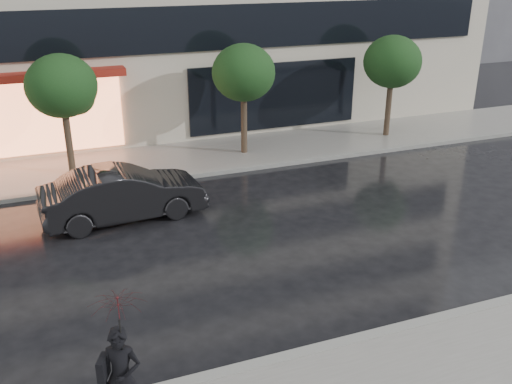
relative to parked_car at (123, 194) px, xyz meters
name	(u,v)px	position (x,y,z in m)	size (l,w,h in m)	color
ground	(273,328)	(1.90, -6.13, -0.73)	(120.00, 120.00, 0.00)	black
sidewalk_far	(161,161)	(1.90, 4.12, -0.67)	(60.00, 3.50, 0.12)	slate
curb_near	(295,356)	(1.90, -7.13, -0.66)	(60.00, 0.25, 0.14)	gray
curb_far	(173,178)	(1.90, 2.37, -0.66)	(60.00, 0.25, 0.14)	gray
tree_mid_west	(64,88)	(-1.04, 3.90, 2.19)	(2.20, 2.20, 3.99)	#33261C
tree_mid_east	(245,75)	(4.96, 3.90, 2.19)	(2.20, 2.20, 3.99)	#33261C
tree_far_east	(393,64)	(10.96, 3.90, 2.19)	(2.20, 2.20, 3.99)	#33261C
parked_car	(123,194)	(0.00, 0.00, 0.00)	(1.54, 4.42, 1.46)	black
pedestrian_with_umbrella	(120,345)	(-1.16, -7.64, 0.81)	(1.09, 1.10, 2.26)	black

